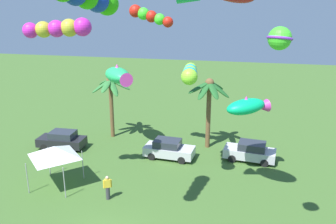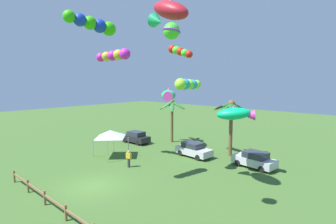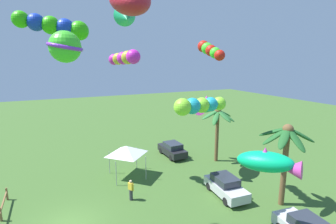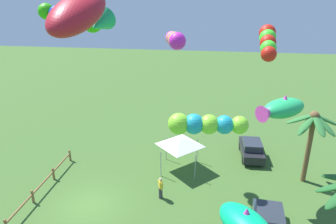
% 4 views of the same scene
% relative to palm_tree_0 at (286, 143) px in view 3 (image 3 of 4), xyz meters
% --- Properties ---
extents(palm_tree_0, '(3.50, 3.47, 5.98)m').
position_rel_palm_tree_0_xyz_m(palm_tree_0, '(0.00, 0.00, 0.00)').
color(palm_tree_0, brown).
rests_on(palm_tree_0, ground).
extents(palm_tree_1, '(3.48, 3.72, 5.60)m').
position_rel_palm_tree_0_xyz_m(palm_tree_1, '(-8.70, 0.61, -0.23)').
color(palm_tree_1, brown).
rests_on(palm_tree_1, ground).
extents(parked_car_0, '(4.01, 1.97, 1.51)m').
position_rel_palm_tree_0_xyz_m(parked_car_0, '(-2.70, -2.84, -3.86)').
color(parked_car_0, '#BCBCC1').
rests_on(parked_car_0, ground).
extents(parked_car_2, '(3.96, 1.86, 1.51)m').
position_rel_palm_tree_0_xyz_m(parked_car_2, '(-11.90, -2.93, -3.86)').
color(parked_car_2, black).
rests_on(parked_car_2, ground).
extents(spectator_0, '(0.49, 0.39, 1.59)m').
position_rel_palm_tree_0_xyz_m(spectator_0, '(-5.09, -9.64, -3.80)').
color(spectator_0, '#38383D').
rests_on(spectator_0, ground).
extents(festival_tent, '(2.86, 2.86, 2.85)m').
position_rel_palm_tree_0_xyz_m(festival_tent, '(-9.08, -8.78, -2.14)').
color(festival_tent, '#9E9EA3').
rests_on(festival_tent, ground).
extents(kite_tube_0, '(3.84, 1.71, 1.16)m').
position_rel_palm_tree_0_xyz_m(kite_tube_0, '(-7.70, -9.09, 5.79)').
color(kite_tube_0, '#DC25BE').
extents(kite_tube_1, '(3.13, 1.00, 1.50)m').
position_rel_palm_tree_0_xyz_m(kite_tube_1, '(-3.82, -3.90, 6.33)').
color(kite_tube_1, red).
extents(kite_fish_2, '(3.44, 3.74, 1.52)m').
position_rel_palm_tree_0_xyz_m(kite_fish_2, '(-6.96, -2.06, 1.71)').
color(kite_fish_2, '#25B862').
extents(kite_tube_3, '(1.26, 3.61, 0.98)m').
position_rel_palm_tree_0_xyz_m(kite_tube_3, '(-0.50, -6.75, 3.07)').
color(kite_tube_3, '#8CE931').
extents(kite_fish_4, '(3.91, 2.11, 2.16)m').
position_rel_palm_tree_0_xyz_m(kite_fish_4, '(1.39, -11.33, 7.89)').
color(kite_fish_4, '#B31A27').
extents(kite_fish_5, '(3.26, 2.68, 1.36)m').
position_rel_palm_tree_0_xyz_m(kite_fish_5, '(3.14, -4.96, 0.65)').
color(kite_fish_5, '#09B771').
extents(kite_ball_6, '(1.29, 1.29, 0.88)m').
position_rel_palm_tree_0_xyz_m(kite_ball_6, '(3.99, -13.98, 5.95)').
color(kite_ball_6, '#41D12B').
extents(kite_tube_7, '(1.52, 3.72, 1.43)m').
position_rel_palm_tree_0_xyz_m(kite_tube_7, '(-3.50, -13.97, 7.39)').
color(kite_tube_7, '#30BB10').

